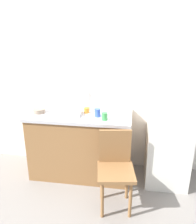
# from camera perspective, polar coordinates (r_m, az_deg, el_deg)

# --- Properties ---
(ground_plane) EXTENTS (8.00, 8.00, 0.00)m
(ground_plane) POSITION_cam_1_polar(r_m,az_deg,el_deg) (2.98, -2.60, -21.50)
(ground_plane) COLOR gray
(back_wall) EXTENTS (4.80, 0.10, 2.69)m
(back_wall) POSITION_cam_1_polar(r_m,az_deg,el_deg) (3.27, 0.44, 9.05)
(back_wall) COLOR white
(back_wall) RESTS_ON ground_plane
(cabinet_base) EXTENTS (1.31, 0.60, 0.86)m
(cabinet_base) POSITION_cam_1_polar(r_m,az_deg,el_deg) (3.29, -4.21, -7.95)
(cabinet_base) COLOR olive
(cabinet_base) RESTS_ON ground_plane
(countertop) EXTENTS (1.35, 0.64, 0.04)m
(countertop) POSITION_cam_1_polar(r_m,az_deg,el_deg) (3.11, -4.43, -0.65)
(countertop) COLOR #B7B7BC
(countertop) RESTS_ON cabinet_base
(faucet) EXTENTS (0.02, 0.02, 0.28)m
(faucet) POSITION_cam_1_polar(r_m,az_deg,el_deg) (3.29, -3.73, 3.51)
(faucet) COLOR #B7B7BC
(faucet) RESTS_ON countertop
(refrigerator) EXTENTS (0.53, 0.58, 1.54)m
(refrigerator) POSITION_cam_1_polar(r_m,az_deg,el_deg) (3.12, 16.74, -3.48)
(refrigerator) COLOR silver
(refrigerator) RESTS_ON ground_plane
(chair) EXTENTS (0.46, 0.46, 0.89)m
(chair) POSITION_cam_1_polar(r_m,az_deg,el_deg) (2.71, 4.22, -12.96)
(chair) COLOR olive
(chair) RESTS_ON ground_plane
(dish_tray) EXTENTS (0.28, 0.20, 0.05)m
(dish_tray) POSITION_cam_1_polar(r_m,az_deg,el_deg) (3.05, -6.64, -0.25)
(dish_tray) COLOR white
(dish_tray) RESTS_ON countertop
(terracotta_bowl) EXTENTS (0.15, 0.15, 0.05)m
(terracotta_bowl) POSITION_cam_1_polar(r_m,az_deg,el_deg) (3.20, -13.96, 0.30)
(terracotta_bowl) COLOR gray
(terracotta_bowl) RESTS_ON countertop
(cup_green) EXTENTS (0.07, 0.07, 0.09)m
(cup_green) POSITION_cam_1_polar(r_m,az_deg,el_deg) (2.86, 1.58, -1.02)
(cup_green) COLOR green
(cup_green) RESTS_ON countertop
(cup_blue) EXTENTS (0.08, 0.08, 0.10)m
(cup_blue) POSITION_cam_1_polar(r_m,az_deg,el_deg) (2.96, -0.11, -0.16)
(cup_blue) COLOR blue
(cup_blue) RESTS_ON countertop
(cup_orange) EXTENTS (0.07, 0.07, 0.07)m
(cup_orange) POSITION_cam_1_polar(r_m,az_deg,el_deg) (3.10, -2.74, 0.44)
(cup_orange) COLOR orange
(cup_orange) RESTS_ON countertop
(cup_white) EXTENTS (0.08, 0.08, 0.10)m
(cup_white) POSITION_cam_1_polar(r_m,az_deg,el_deg) (3.21, -2.29, 1.45)
(cup_white) COLOR white
(cup_white) RESTS_ON countertop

